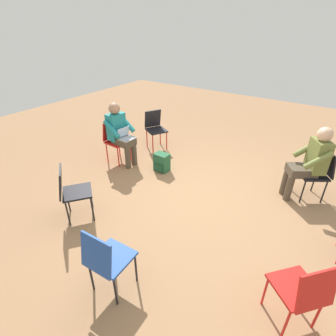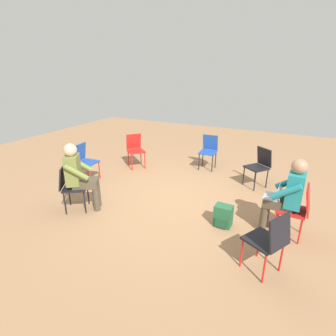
# 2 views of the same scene
# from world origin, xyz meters

# --- Properties ---
(ground_plane) EXTENTS (14.00, 14.00, 0.00)m
(ground_plane) POSITION_xyz_m (0.00, 0.00, 0.00)
(ground_plane) COLOR #99704C
(chair_northeast) EXTENTS (0.58, 0.57, 0.85)m
(chair_northeast) POSITION_xyz_m (1.52, 1.15, 0.50)
(chair_northeast) COLOR black
(chair_northeast) RESTS_ON ground
(chair_south) EXTENTS (0.42, 0.46, 0.85)m
(chair_south) POSITION_xyz_m (0.01, -2.00, 0.50)
(chair_south) COLOR #1E4799
(chair_south) RESTS_ON ground
(chair_west) EXTENTS (0.46, 0.42, 0.85)m
(chair_west) POSITION_xyz_m (-2.09, 0.28, 0.50)
(chair_west) COLOR red
(chair_west) RESTS_ON ground
(chair_southwest) EXTENTS (0.57, 0.58, 0.85)m
(chair_southwest) POSITION_xyz_m (-1.31, -1.41, 0.50)
(chair_southwest) COLOR black
(chair_southwest) RESTS_ON ground
(chair_southeast) EXTENTS (0.59, 0.58, 0.85)m
(chair_southeast) POSITION_xyz_m (1.74, -1.26, 0.50)
(chair_southeast) COLOR red
(chair_southeast) RESTS_ON ground
(chair_northwest) EXTENTS (0.57, 0.55, 0.85)m
(chair_northwest) POSITION_xyz_m (-1.81, 1.26, 0.50)
(chair_northwest) COLOR black
(chair_northwest) RESTS_ON ground
(person_with_laptop) EXTENTS (0.54, 0.51, 1.24)m
(person_with_laptop) POSITION_xyz_m (-1.92, 0.27, 0.69)
(person_with_laptop) COLOR #4C4233
(person_with_laptop) RESTS_ON ground
(person_in_olive) EXTENTS (0.63, 0.63, 1.24)m
(person_in_olive) POSITION_xyz_m (1.38, 1.06, 0.69)
(person_in_olive) COLOR #4C4233
(person_in_olive) RESTS_ON ground
(backpack_near_laptop_user) EXTENTS (0.29, 0.26, 0.36)m
(backpack_near_laptop_user) POSITION_xyz_m (-1.05, 0.46, 0.16)
(backpack_near_laptop_user) COLOR #235B38
(backpack_near_laptop_user) RESTS_ON ground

